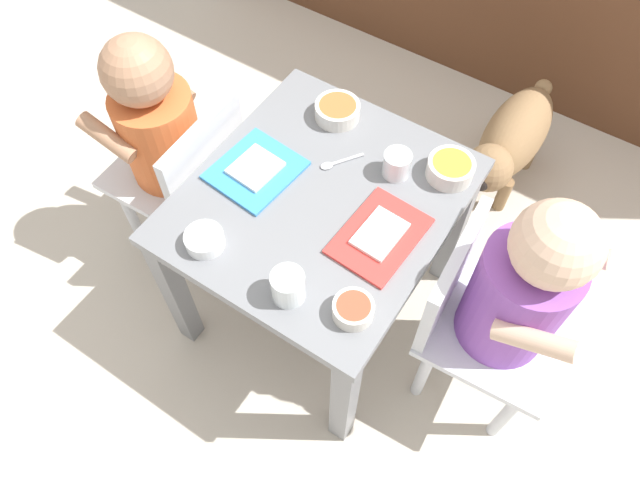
{
  "coord_description": "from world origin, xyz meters",
  "views": [
    {
      "loc": [
        0.4,
        -0.61,
        1.44
      ],
      "look_at": [
        0.0,
        0.0,
        0.3
      ],
      "focal_mm": 33.21,
      "sensor_mm": 36.0,
      "label": 1
    }
  ],
  "objects_px": {
    "cereal_bowl_right_side": "(450,168)",
    "water_cup_left": "(288,287)",
    "food_tray_left": "(256,170)",
    "water_cup_right": "(397,165)",
    "dog": "(511,140)",
    "veggie_bowl_near": "(204,239)",
    "seated_child_right": "(515,293)",
    "cereal_bowl_left_side": "(337,110)",
    "dining_table": "(320,221)",
    "seated_child_left": "(162,132)",
    "veggie_bowl_far": "(353,309)",
    "spoon_by_left_tray": "(337,162)",
    "food_tray_right": "(380,235)"
  },
  "relations": [
    {
      "from": "dog",
      "to": "food_tray_left",
      "type": "height_order",
      "value": "food_tray_left"
    },
    {
      "from": "veggie_bowl_near",
      "to": "spoon_by_left_tray",
      "type": "distance_m",
      "value": 0.33
    },
    {
      "from": "food_tray_left",
      "to": "water_cup_right",
      "type": "bearing_deg",
      "value": 32.54
    },
    {
      "from": "seated_child_left",
      "to": "veggie_bowl_far",
      "type": "height_order",
      "value": "seated_child_left"
    },
    {
      "from": "seated_child_right",
      "to": "veggie_bowl_far",
      "type": "xyz_separation_m",
      "value": [
        -0.23,
        -0.22,
        0.04
      ]
    },
    {
      "from": "water_cup_right",
      "to": "cereal_bowl_left_side",
      "type": "height_order",
      "value": "water_cup_right"
    },
    {
      "from": "dining_table",
      "to": "dog",
      "type": "bearing_deg",
      "value": 69.73
    },
    {
      "from": "dog",
      "to": "cereal_bowl_right_side",
      "type": "height_order",
      "value": "cereal_bowl_right_side"
    },
    {
      "from": "cereal_bowl_left_side",
      "to": "seated_child_right",
      "type": "bearing_deg",
      "value": -19.56
    },
    {
      "from": "seated_child_right",
      "to": "water_cup_right",
      "type": "relative_size",
      "value": 12.02
    },
    {
      "from": "food_tray_right",
      "to": "water_cup_right",
      "type": "bearing_deg",
      "value": 108.44
    },
    {
      "from": "dog",
      "to": "food_tray_right",
      "type": "distance_m",
      "value": 0.7
    },
    {
      "from": "water_cup_left",
      "to": "cereal_bowl_left_side",
      "type": "bearing_deg",
      "value": 111.17
    },
    {
      "from": "veggie_bowl_near",
      "to": "veggie_bowl_far",
      "type": "xyz_separation_m",
      "value": [
        0.32,
        0.03,
        0.0
      ]
    },
    {
      "from": "cereal_bowl_right_side",
      "to": "cereal_bowl_left_side",
      "type": "bearing_deg",
      "value": 177.19
    },
    {
      "from": "water_cup_left",
      "to": "water_cup_right",
      "type": "bearing_deg",
      "value": 86.35
    },
    {
      "from": "seated_child_right",
      "to": "veggie_bowl_near",
      "type": "relative_size",
      "value": 9.13
    },
    {
      "from": "cereal_bowl_left_side",
      "to": "spoon_by_left_tray",
      "type": "xyz_separation_m",
      "value": [
        0.07,
        -0.12,
        -0.02
      ]
    },
    {
      "from": "food_tray_right",
      "to": "spoon_by_left_tray",
      "type": "height_order",
      "value": "food_tray_right"
    },
    {
      "from": "cereal_bowl_left_side",
      "to": "water_cup_left",
      "type": "bearing_deg",
      "value": -68.83
    },
    {
      "from": "dog",
      "to": "water_cup_left",
      "type": "xyz_separation_m",
      "value": [
        -0.15,
        -0.84,
        0.29
      ]
    },
    {
      "from": "seated_child_left",
      "to": "dog",
      "type": "height_order",
      "value": "seated_child_left"
    },
    {
      "from": "dining_table",
      "to": "food_tray_right",
      "type": "relative_size",
      "value": 2.88
    },
    {
      "from": "seated_child_left",
      "to": "cereal_bowl_left_side",
      "type": "relative_size",
      "value": 6.69
    },
    {
      "from": "dining_table",
      "to": "water_cup_left",
      "type": "xyz_separation_m",
      "value": [
        0.07,
        -0.22,
        0.11
      ]
    },
    {
      "from": "water_cup_left",
      "to": "cereal_bowl_left_side",
      "type": "xyz_separation_m",
      "value": [
        -0.17,
        0.43,
        -0.01
      ]
    },
    {
      "from": "seated_child_left",
      "to": "veggie_bowl_near",
      "type": "distance_m",
      "value": 0.36
    },
    {
      "from": "water_cup_left",
      "to": "veggie_bowl_far",
      "type": "bearing_deg",
      "value": 15.08
    },
    {
      "from": "veggie_bowl_near",
      "to": "water_cup_left",
      "type": "bearing_deg",
      "value": -0.61
    },
    {
      "from": "veggie_bowl_far",
      "to": "spoon_by_left_tray",
      "type": "bearing_deg",
      "value": 126.84
    },
    {
      "from": "food_tray_left",
      "to": "water_cup_right",
      "type": "relative_size",
      "value": 3.23
    },
    {
      "from": "food_tray_right",
      "to": "veggie_bowl_near",
      "type": "bearing_deg",
      "value": -143.95
    },
    {
      "from": "cereal_bowl_right_side",
      "to": "water_cup_left",
      "type": "bearing_deg",
      "value": -106.06
    },
    {
      "from": "food_tray_left",
      "to": "veggie_bowl_near",
      "type": "height_order",
      "value": "veggie_bowl_near"
    },
    {
      "from": "dining_table",
      "to": "water_cup_left",
      "type": "relative_size",
      "value": 8.72
    },
    {
      "from": "seated_child_right",
      "to": "cereal_bowl_right_side",
      "type": "relative_size",
      "value": 7.19
    },
    {
      "from": "water_cup_left",
      "to": "dining_table",
      "type": "bearing_deg",
      "value": 108.85
    },
    {
      "from": "cereal_bowl_right_side",
      "to": "veggie_bowl_far",
      "type": "distance_m",
      "value": 0.38
    },
    {
      "from": "dining_table",
      "to": "seated_child_right",
      "type": "distance_m",
      "value": 0.43
    },
    {
      "from": "seated_child_left",
      "to": "water_cup_right",
      "type": "distance_m",
      "value": 0.55
    },
    {
      "from": "seated_child_right",
      "to": "cereal_bowl_left_side",
      "type": "relative_size",
      "value": 6.96
    },
    {
      "from": "food_tray_left",
      "to": "cereal_bowl_left_side",
      "type": "height_order",
      "value": "cereal_bowl_left_side"
    },
    {
      "from": "food_tray_left",
      "to": "spoon_by_left_tray",
      "type": "xyz_separation_m",
      "value": [
        0.13,
        0.11,
        -0.0
      ]
    },
    {
      "from": "cereal_bowl_right_side",
      "to": "food_tray_right",
      "type": "bearing_deg",
      "value": -101.59
    },
    {
      "from": "dining_table",
      "to": "spoon_by_left_tray",
      "type": "distance_m",
      "value": 0.13
    },
    {
      "from": "water_cup_right",
      "to": "spoon_by_left_tray",
      "type": "relative_size",
      "value": 0.66
    },
    {
      "from": "cereal_bowl_right_side",
      "to": "veggie_bowl_far",
      "type": "xyz_separation_m",
      "value": [
        -0.0,
        -0.38,
        -0.0
      ]
    },
    {
      "from": "seated_child_right",
      "to": "cereal_bowl_left_side",
      "type": "height_order",
      "value": "seated_child_right"
    },
    {
      "from": "veggie_bowl_near",
      "to": "veggie_bowl_far",
      "type": "relative_size",
      "value": 1.02
    },
    {
      "from": "dining_table",
      "to": "seated_child_left",
      "type": "distance_m",
      "value": 0.43
    }
  ]
}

